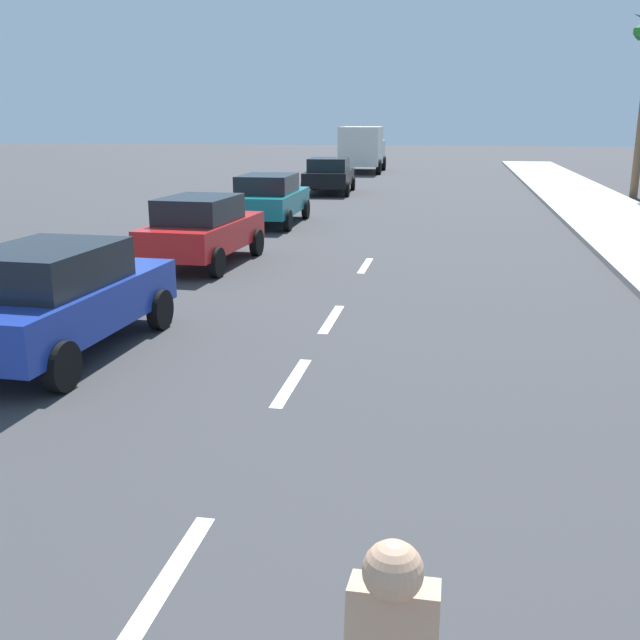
# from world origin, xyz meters

# --- Properties ---
(ground_plane) EXTENTS (160.00, 160.00, 0.00)m
(ground_plane) POSITION_xyz_m (0.00, 20.00, 0.00)
(ground_plane) COLOR #38383A
(lane_stripe_2) EXTENTS (0.16, 1.80, 0.01)m
(lane_stripe_2) POSITION_xyz_m (0.00, 7.40, 0.00)
(lane_stripe_2) COLOR white
(lane_stripe_2) RESTS_ON ground
(lane_stripe_3) EXTENTS (0.16, 1.80, 0.01)m
(lane_stripe_3) POSITION_xyz_m (0.00, 11.65, 0.00)
(lane_stripe_3) COLOR white
(lane_stripe_3) RESTS_ON ground
(lane_stripe_4) EXTENTS (0.16, 1.80, 0.01)m
(lane_stripe_4) POSITION_xyz_m (0.00, 14.74, 0.00)
(lane_stripe_4) COLOR white
(lane_stripe_4) RESTS_ON ground
(lane_stripe_5) EXTENTS (0.16, 1.80, 0.01)m
(lane_stripe_5) POSITION_xyz_m (0.00, 19.46, 0.00)
(lane_stripe_5) COLOR white
(lane_stripe_5) RESTS_ON ground
(parked_car_blue) EXTENTS (2.07, 4.23, 1.57)m
(parked_car_blue) POSITION_xyz_m (-3.52, 12.23, 0.84)
(parked_car_blue) COLOR #1E389E
(parked_car_blue) RESTS_ON ground
(parked_car_red) EXTENTS (2.01, 4.02, 1.57)m
(parked_car_red) POSITION_xyz_m (-3.69, 18.93, 0.84)
(parked_car_red) COLOR red
(parked_car_red) RESTS_ON ground
(parked_car_teal) EXTENTS (2.04, 4.33, 1.57)m
(parked_car_teal) POSITION_xyz_m (-3.85, 25.73, 0.84)
(parked_car_teal) COLOR #14727A
(parked_car_teal) RESTS_ON ground
(parked_car_black) EXTENTS (2.30, 4.65, 1.57)m
(parked_car_black) POSITION_xyz_m (-3.69, 36.16, 0.84)
(parked_car_black) COLOR black
(parked_car_black) RESTS_ON ground
(delivery_truck) EXTENTS (2.79, 6.29, 2.80)m
(delivery_truck) POSITION_xyz_m (-3.90, 49.93, 1.50)
(delivery_truck) COLOR beige
(delivery_truck) RESTS_ON ground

